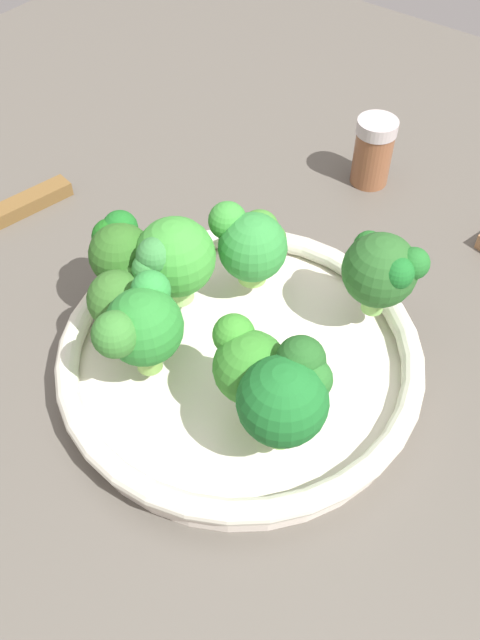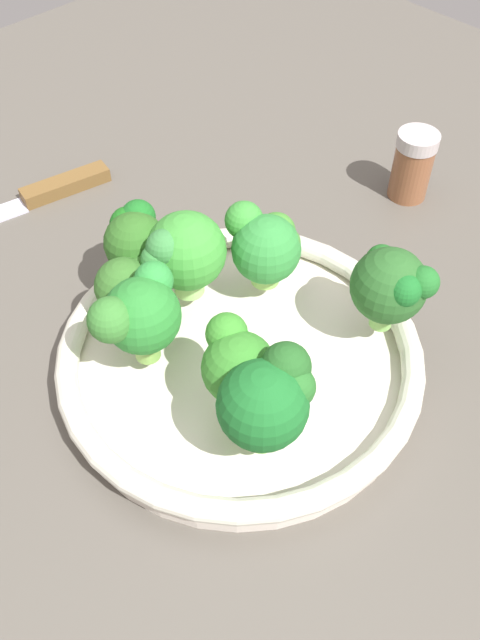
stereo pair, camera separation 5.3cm
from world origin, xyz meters
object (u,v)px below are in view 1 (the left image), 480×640
object	(u,v)px
broccoli_floret_0	(249,241)
broccoli_floret_3	(120,250)
broccoli_floret_1	(123,299)
broccoli_floret_2	(141,325)
broccoli_floret_7	(382,269)
pepper_shaker	(373,151)
broccoli_floret_5	(251,365)
broccoli_floret_4	(172,259)
bowl	(240,357)
broccoli_floret_6	(287,395)

from	to	relation	value
broccoli_floret_0	broccoli_floret_3	distance (cm)	10.83
broccoli_floret_1	broccoli_floret_2	bearing A→B (deg)	-26.46
broccoli_floret_7	pepper_shaker	bearing A→B (deg)	120.02
broccoli_floret_1	broccoli_floret_5	world-z (taller)	broccoli_floret_5
broccoli_floret_5	broccoli_floret_7	size ratio (longest dim) A/B	0.94
broccoli_floret_2	broccoli_floret_3	distance (cm)	9.31
broccoli_floret_3	pepper_shaker	distance (cm)	31.17
broccoli_floret_1	broccoli_floret_4	xyz separation A→B (cm)	(1.07, 4.92, 1.29)
bowl	pepper_shaker	bearing A→B (deg)	98.84
broccoli_floret_1	broccoli_floret_7	size ratio (longest dim) A/B	0.77
broccoli_floret_0	broccoli_floret_7	size ratio (longest dim) A/B	0.92
broccoli_floret_7	broccoli_floret_0	bearing A→B (deg)	-164.54
broccoli_floret_7	bowl	bearing A→B (deg)	-123.54
broccoli_floret_1	broccoli_floret_6	world-z (taller)	broccoli_floret_6
bowl	broccoli_floret_4	distance (cm)	9.80
broccoli_floret_4	broccoli_floret_3	bearing A→B (deg)	-161.96
broccoli_floret_0	broccoli_floret_6	distance (cm)	16.72
bowl	broccoli_floret_4	world-z (taller)	broccoli_floret_4
broccoli_floret_5	pepper_shaker	xyz separation A→B (cm)	(-8.36, 33.04, -3.70)
broccoli_floret_0	broccoli_floret_1	xyz separation A→B (cm)	(-4.19, -11.08, -0.51)
broccoli_floret_6	broccoli_floret_1	bearing A→B (deg)	177.83
broccoli_floret_6	broccoli_floret_7	distance (cm)	14.75
broccoli_floret_2	broccoli_floret_7	size ratio (longest dim) A/B	1.05
broccoli_floret_4	broccoli_floret_0	bearing A→B (deg)	63.13
broccoli_floret_6	pepper_shaker	world-z (taller)	broccoli_floret_6
broccoli_floret_3	broccoli_floret_4	xyz separation A→B (cm)	(4.54, 1.48, 0.42)
broccoli_floret_1	broccoli_floret_3	world-z (taller)	broccoli_floret_3
broccoli_floret_1	broccoli_floret_2	world-z (taller)	broccoli_floret_2
broccoli_floret_6	broccoli_floret_3	bearing A→B (deg)	168.31
broccoli_floret_4	pepper_shaker	size ratio (longest dim) A/B	1.06
bowl	broccoli_floret_0	bearing A→B (deg)	121.89
broccoli_floret_5	broccoli_floret_7	bearing A→B (deg)	78.35
bowl	broccoli_floret_6	bearing A→B (deg)	-32.00
bowl	broccoli_floret_5	distance (cm)	7.83
broccoli_floret_2	broccoli_floret_6	xyz separation A→B (cm)	(12.05, 1.40, -0.08)
broccoli_floret_3	broccoli_floret_5	bearing A→B (deg)	-10.79
broccoli_floret_5	broccoli_floret_2	bearing A→B (deg)	-163.54
broccoli_floret_1	pepper_shaker	xyz separation A→B (cm)	(3.96, 33.47, -2.97)
broccoli_floret_0	broccoli_floret_3	bearing A→B (deg)	-135.07
broccoli_floret_5	pepper_shaker	distance (cm)	34.28
broccoli_floret_3	bowl	bearing A→B (deg)	3.28
broccoli_floret_7	pepper_shaker	xyz separation A→B (cm)	(-11.18, 19.35, -4.24)
bowl	broccoli_floret_0	xyz separation A→B (cm)	(-4.33, 6.96, 5.53)
pepper_shaker	bowl	bearing A→B (deg)	-81.16
broccoli_floret_5	broccoli_floret_6	xyz separation A→B (cm)	(3.78, -1.04, 0.73)
bowl	pepper_shaker	world-z (taller)	pepper_shaker
broccoli_floret_5	bowl	bearing A→B (deg)	135.76
broccoli_floret_1	broccoli_floret_5	xyz separation A→B (cm)	(12.32, 0.43, 0.74)
broccoli_floret_3	broccoli_floret_0	bearing A→B (deg)	44.93
pepper_shaker	broccoli_floret_0	bearing A→B (deg)	-89.40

